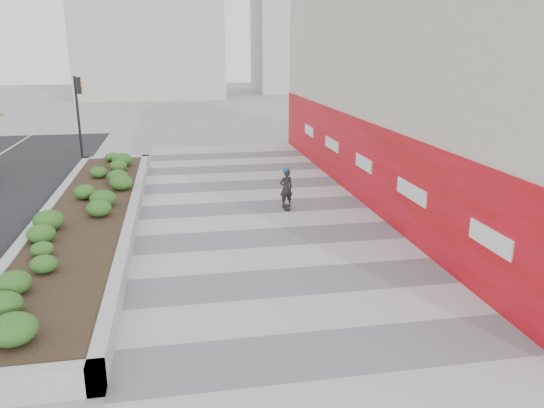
{
  "coord_description": "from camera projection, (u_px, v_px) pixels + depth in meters",
  "views": [
    {
      "loc": [
        -2.65,
        -9.77,
        5.47
      ],
      "look_at": [
        0.01,
        4.82,
        1.1
      ],
      "focal_mm": 35.0,
      "sensor_mm": 36.0,
      "label": 1
    }
  ],
  "objects": [
    {
      "name": "ground",
      "position": [
        312.0,
        317.0,
        11.22
      ],
      "size": [
        160.0,
        160.0,
        0.0
      ],
      "primitive_type": "plane",
      "color": "gray",
      "rests_on": "ground"
    },
    {
      "name": "walkway",
      "position": [
        284.0,
        263.0,
        14.05
      ],
      "size": [
        8.0,
        36.0,
        0.01
      ],
      "primitive_type": "cube",
      "color": "#A8A8AD",
      "rests_on": "ground"
    },
    {
      "name": "building",
      "position": [
        435.0,
        90.0,
        19.77
      ],
      "size": [
        6.04,
        24.08,
        8.0
      ],
      "color": "beige",
      "rests_on": "ground"
    },
    {
      "name": "planter",
      "position": [
        89.0,
        214.0,
        16.76
      ],
      "size": [
        3.0,
        18.0,
        0.9
      ],
      "color": "#9E9EA0",
      "rests_on": "ground"
    },
    {
      "name": "traffic_signal_near",
      "position": [
        79.0,
        106.0,
        25.71
      ],
      "size": [
        0.33,
        0.28,
        4.2
      ],
      "color": "black",
      "rests_on": "ground"
    },
    {
      "name": "distant_bldg_north_l",
      "position": [
        148.0,
        6.0,
        59.44
      ],
      "size": [
        16.0,
        12.0,
        20.0
      ],
      "primitive_type": "cube",
      "color": "#ADAAA3",
      "rests_on": "ground"
    },
    {
      "name": "manhole_cover",
      "position": [
        302.0,
        261.0,
        14.14
      ],
      "size": [
        0.44,
        0.44,
        0.01
      ],
      "primitive_type": "cylinder",
      "color": "#595654",
      "rests_on": "ground"
    },
    {
      "name": "skateboarder",
      "position": [
        286.0,
        188.0,
        18.59
      ],
      "size": [
        0.56,
        0.73,
        1.5
      ],
      "rotation": [
        0.0,
        0.0,
        -0.07
      ],
      "color": "beige",
      "rests_on": "ground"
    }
  ]
}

